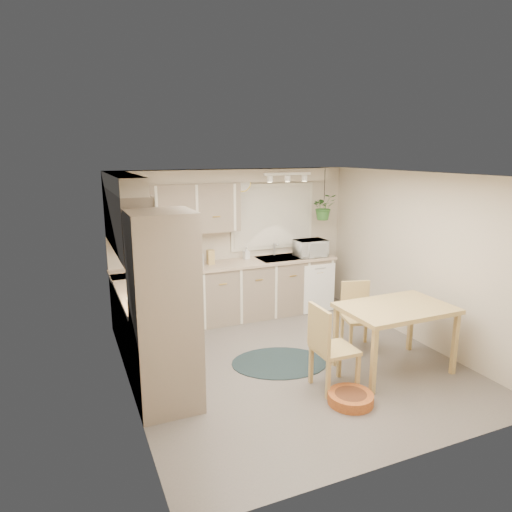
# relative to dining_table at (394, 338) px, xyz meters

# --- Properties ---
(floor) EXTENTS (4.20, 4.20, 0.00)m
(floor) POSITION_rel_dining_table_xyz_m (-1.08, 0.66, -0.42)
(floor) COLOR #68615C
(floor) RESTS_ON ground
(ceiling) EXTENTS (4.20, 4.20, 0.00)m
(ceiling) POSITION_rel_dining_table_xyz_m (-1.08, 0.66, 1.98)
(ceiling) COLOR white
(ceiling) RESTS_ON wall_back
(wall_back) EXTENTS (4.00, 0.04, 2.40)m
(wall_back) POSITION_rel_dining_table_xyz_m (-1.08, 2.76, 0.78)
(wall_back) COLOR beige
(wall_back) RESTS_ON floor
(wall_front) EXTENTS (4.00, 0.04, 2.40)m
(wall_front) POSITION_rel_dining_table_xyz_m (-1.08, -1.44, 0.78)
(wall_front) COLOR beige
(wall_front) RESTS_ON floor
(wall_left) EXTENTS (0.04, 4.20, 2.40)m
(wall_left) POSITION_rel_dining_table_xyz_m (-3.08, 0.66, 0.78)
(wall_left) COLOR beige
(wall_left) RESTS_ON floor
(wall_right) EXTENTS (0.04, 4.20, 2.40)m
(wall_right) POSITION_rel_dining_table_xyz_m (0.92, 0.66, 0.78)
(wall_right) COLOR beige
(wall_right) RESTS_ON floor
(base_cab_left) EXTENTS (0.60, 1.85, 0.90)m
(base_cab_left) POSITION_rel_dining_table_xyz_m (-2.78, 1.54, 0.03)
(base_cab_left) COLOR gray
(base_cab_left) RESTS_ON floor
(base_cab_back) EXTENTS (3.60, 0.60, 0.90)m
(base_cab_back) POSITION_rel_dining_table_xyz_m (-1.28, 2.46, 0.03)
(base_cab_back) COLOR gray
(base_cab_back) RESTS_ON floor
(counter_left) EXTENTS (0.64, 1.89, 0.04)m
(counter_left) POSITION_rel_dining_table_xyz_m (-2.77, 1.54, 0.50)
(counter_left) COLOR tan
(counter_left) RESTS_ON base_cab_left
(counter_back) EXTENTS (3.64, 0.64, 0.04)m
(counter_back) POSITION_rel_dining_table_xyz_m (-1.28, 2.45, 0.50)
(counter_back) COLOR tan
(counter_back) RESTS_ON base_cab_back
(oven_stack) EXTENTS (0.65, 0.65, 2.10)m
(oven_stack) POSITION_rel_dining_table_xyz_m (-2.76, 0.29, 0.63)
(oven_stack) COLOR gray
(oven_stack) RESTS_ON floor
(wall_oven_face) EXTENTS (0.02, 0.56, 0.58)m
(wall_oven_face) POSITION_rel_dining_table_xyz_m (-2.44, 0.29, 0.63)
(wall_oven_face) COLOR white
(wall_oven_face) RESTS_ON oven_stack
(upper_cab_left) EXTENTS (0.35, 2.00, 0.75)m
(upper_cab_left) POSITION_rel_dining_table_xyz_m (-2.91, 1.66, 1.41)
(upper_cab_left) COLOR gray
(upper_cab_left) RESTS_ON wall_left
(upper_cab_back) EXTENTS (2.00, 0.35, 0.75)m
(upper_cab_back) POSITION_rel_dining_table_xyz_m (-2.08, 2.59, 1.41)
(upper_cab_back) COLOR gray
(upper_cab_back) RESTS_ON wall_back
(soffit_left) EXTENTS (0.30, 2.00, 0.20)m
(soffit_left) POSITION_rel_dining_table_xyz_m (-2.93, 1.66, 1.88)
(soffit_left) COLOR beige
(soffit_left) RESTS_ON wall_left
(soffit_back) EXTENTS (3.60, 0.30, 0.20)m
(soffit_back) POSITION_rel_dining_table_xyz_m (-1.28, 2.61, 1.88)
(soffit_back) COLOR beige
(soffit_back) RESTS_ON wall_back
(cooktop) EXTENTS (0.52, 0.58, 0.02)m
(cooktop) POSITION_rel_dining_table_xyz_m (-2.76, 0.96, 0.53)
(cooktop) COLOR white
(cooktop) RESTS_ON counter_left
(range_hood) EXTENTS (0.40, 0.60, 0.14)m
(range_hood) POSITION_rel_dining_table_xyz_m (-2.78, 0.96, 0.98)
(range_hood) COLOR white
(range_hood) RESTS_ON upper_cab_left
(window_blinds) EXTENTS (1.40, 0.02, 1.00)m
(window_blinds) POSITION_rel_dining_table_xyz_m (-0.38, 2.73, 1.18)
(window_blinds) COLOR silver
(window_blinds) RESTS_ON wall_back
(window_frame) EXTENTS (1.50, 0.02, 1.10)m
(window_frame) POSITION_rel_dining_table_xyz_m (-0.38, 2.74, 1.18)
(window_frame) COLOR silver
(window_frame) RESTS_ON wall_back
(sink) EXTENTS (0.70, 0.48, 0.10)m
(sink) POSITION_rel_dining_table_xyz_m (-0.38, 2.46, 0.48)
(sink) COLOR #ADAFB5
(sink) RESTS_ON counter_back
(dishwasher_front) EXTENTS (0.58, 0.02, 0.83)m
(dishwasher_front) POSITION_rel_dining_table_xyz_m (0.22, 2.15, 0.01)
(dishwasher_front) COLOR white
(dishwasher_front) RESTS_ON base_cab_back
(track_light_bar) EXTENTS (0.80, 0.04, 0.04)m
(track_light_bar) POSITION_rel_dining_table_xyz_m (-0.38, 2.21, 1.91)
(track_light_bar) COLOR white
(track_light_bar) RESTS_ON ceiling
(wall_clock) EXTENTS (0.30, 0.03, 0.30)m
(wall_clock) POSITION_rel_dining_table_xyz_m (-0.93, 2.73, 1.76)
(wall_clock) COLOR #E1C64F
(wall_clock) RESTS_ON wall_back
(dining_table) EXTENTS (1.33, 0.89, 0.83)m
(dining_table) POSITION_rel_dining_table_xyz_m (0.00, 0.00, 0.00)
(dining_table) COLOR #D4B86A
(dining_table) RESTS_ON floor
(chair_left) EXTENTS (0.48, 0.48, 1.00)m
(chair_left) POSITION_rel_dining_table_xyz_m (-0.92, -0.09, 0.09)
(chair_left) COLOR #D4B86A
(chair_left) RESTS_ON floor
(chair_back) EXTENTS (0.52, 0.52, 0.91)m
(chair_back) POSITION_rel_dining_table_xyz_m (-0.02, 0.70, 0.04)
(chair_back) COLOR #D4B86A
(chair_back) RESTS_ON floor
(braided_rug) EXTENTS (1.46, 1.26, 0.01)m
(braided_rug) POSITION_rel_dining_table_xyz_m (-1.22, 0.71, -0.41)
(braided_rug) COLOR black
(braided_rug) RESTS_ON floor
(pet_bed) EXTENTS (0.60, 0.60, 0.11)m
(pet_bed) POSITION_rel_dining_table_xyz_m (-0.94, -0.46, -0.36)
(pet_bed) COLOR #C26626
(pet_bed) RESTS_ON floor
(microwave) EXTENTS (0.52, 0.29, 0.35)m
(microwave) POSITION_rel_dining_table_xyz_m (0.15, 2.36, 0.70)
(microwave) COLOR white
(microwave) RESTS_ON counter_back
(soap_bottle) EXTENTS (0.12, 0.21, 0.09)m
(soap_bottle) POSITION_rel_dining_table_xyz_m (-0.92, 2.61, 0.57)
(soap_bottle) COLOR white
(soap_bottle) RESTS_ON counter_back
(hanging_plant) EXTENTS (0.47, 0.50, 0.34)m
(hanging_plant) POSITION_rel_dining_table_xyz_m (0.38, 2.36, 1.30)
(hanging_plant) COLOR #306528
(hanging_plant) RESTS_ON ceiling
(coffee_maker) EXTENTS (0.19, 0.23, 0.32)m
(coffee_maker) POSITION_rel_dining_table_xyz_m (-2.11, 2.46, 0.68)
(coffee_maker) COLOR black
(coffee_maker) RESTS_ON counter_back
(toaster) EXTENTS (0.34, 0.25, 0.19)m
(toaster) POSITION_rel_dining_table_xyz_m (-1.86, 2.48, 0.62)
(toaster) COLOR #ADAFB5
(toaster) RESTS_ON counter_back
(knife_block) EXTENTS (0.11, 0.11, 0.23)m
(knife_block) POSITION_rel_dining_table_xyz_m (-1.56, 2.51, 0.64)
(knife_block) COLOR #D4B86A
(knife_block) RESTS_ON counter_back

